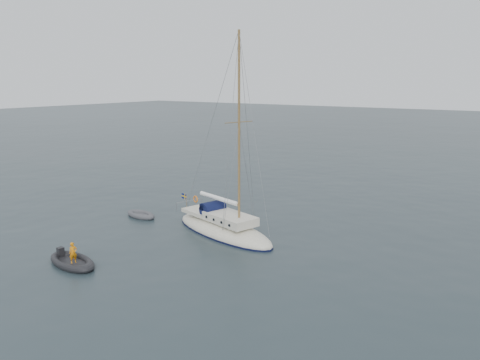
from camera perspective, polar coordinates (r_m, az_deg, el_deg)
The scene contains 4 objects.
ground at distance 32.10m, azimuth -0.01°, elevation -6.43°, with size 300.00×300.00×0.00m, color black.
sailboat at distance 31.69m, azimuth -2.02°, elevation -4.71°, with size 9.66×2.89×13.76m.
dinghy at distance 36.41m, azimuth -12.00°, elevation -4.16°, with size 2.79×1.26×0.40m.
rib at distance 28.33m, azimuth -19.81°, elevation -9.29°, with size 3.74×1.70×1.39m.
Camera 1 is at (17.00, -25.25, 10.21)m, focal length 35.00 mm.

